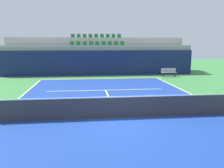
% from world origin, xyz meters
% --- Properties ---
extents(ground_plane, '(80.00, 80.00, 0.00)m').
position_xyz_m(ground_plane, '(0.00, 0.00, 0.00)').
color(ground_plane, '#387A3D').
extents(court_surface, '(11.00, 24.00, 0.01)m').
position_xyz_m(court_surface, '(0.00, 0.00, 0.01)').
color(court_surface, navy).
rests_on(court_surface, ground_plane).
extents(baseline_far, '(11.00, 0.10, 0.00)m').
position_xyz_m(baseline_far, '(0.00, 11.95, 0.01)').
color(baseline_far, white).
rests_on(baseline_far, court_surface).
extents(service_line_far, '(8.26, 0.10, 0.00)m').
position_xyz_m(service_line_far, '(0.00, 6.40, 0.01)').
color(service_line_far, white).
rests_on(service_line_far, court_surface).
extents(centre_service_line, '(0.10, 6.40, 0.00)m').
position_xyz_m(centre_service_line, '(0.00, 3.20, 0.01)').
color(centre_service_line, white).
rests_on(centre_service_line, court_surface).
extents(back_wall, '(20.09, 0.30, 2.57)m').
position_xyz_m(back_wall, '(0.00, 14.58, 1.28)').
color(back_wall, navy).
rests_on(back_wall, ground_plane).
extents(stands_tier_lower, '(20.09, 2.40, 3.11)m').
position_xyz_m(stands_tier_lower, '(0.00, 15.93, 1.56)').
color(stands_tier_lower, '#9E9E99').
rests_on(stands_tier_lower, ground_plane).
extents(stands_tier_upper, '(20.09, 2.40, 3.96)m').
position_xyz_m(stands_tier_upper, '(0.00, 18.33, 1.98)').
color(stands_tier_upper, '#9E9E99').
rests_on(stands_tier_upper, ground_plane).
extents(seating_row_lower, '(5.91, 0.44, 0.44)m').
position_xyz_m(seating_row_lower, '(-0.00, 16.03, 3.24)').
color(seating_row_lower, '#1E6633').
rests_on(seating_row_lower, stands_tier_lower).
extents(seating_row_upper, '(5.91, 0.44, 0.44)m').
position_xyz_m(seating_row_upper, '(-0.00, 18.43, 4.09)').
color(seating_row_upper, '#1E6633').
rests_on(seating_row_upper, stands_tier_upper).
extents(tennis_net, '(11.08, 0.08, 1.07)m').
position_xyz_m(tennis_net, '(0.00, 0.00, 0.51)').
color(tennis_net, black).
rests_on(tennis_net, court_surface).
extents(player_bench, '(1.50, 0.40, 0.85)m').
position_xyz_m(player_bench, '(6.92, 12.65, 0.51)').
color(player_bench, '#99999E').
rests_on(player_bench, ground_plane).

